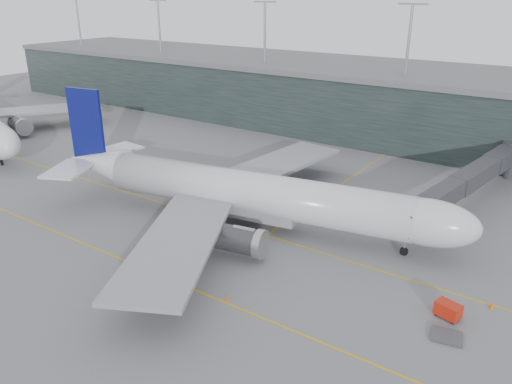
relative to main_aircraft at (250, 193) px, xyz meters
The scene contains 17 objects.
ground 5.73m from the main_aircraft, 116.17° to the left, with size 320.00×320.00×0.00m, color #5D5D62.
taxiline_a 5.31m from the main_aircraft, 131.09° to the right, with size 160.00×0.25×0.02m, color #C19412.
taxiline_b 18.18m from the main_aircraft, 94.12° to the right, with size 160.00×0.25×0.02m, color #C19412.
taxiline_lead_main 23.40m from the main_aircraft, 80.58° to the left, with size 0.25×60.00×0.02m, color #C19412.
taxiline_lead_adj 79.68m from the main_aircraft, 163.52° to the left, with size 0.25×60.00×0.02m, color #C19412.
terminal 60.63m from the main_aircraft, 91.19° to the left, with size 240.00×36.00×29.00m.
main_aircraft is the anchor object (origin of this frame).
jet_bridge 36.11m from the main_aircraft, 48.50° to the left, with size 10.21×44.19×6.75m.
gse_cart 30.56m from the main_aircraft, 12.29° to the right, with size 2.82×2.16×1.70m.
baggage_dolly 32.37m from the main_aircraft, 17.86° to the right, with size 2.96×2.37×0.30m, color #3A3A3F.
uld_a 14.70m from the main_aircraft, 118.79° to the left, with size 2.56×2.19×2.08m.
uld_b 14.50m from the main_aircraft, 103.45° to the left, with size 1.98×1.69×1.61m.
uld_c 12.64m from the main_aircraft, 93.33° to the left, with size 2.22×1.98×1.69m.
cone_nose 33.48m from the main_aircraft, ahead, with size 0.49×0.49×0.78m, color #D5540B.
cone_wing_stbd 19.52m from the main_aircraft, 62.61° to the right, with size 0.40×0.40×0.63m, color #D0470B.
cone_wing_port 14.70m from the main_aircraft, 61.23° to the left, with size 0.46×0.46×0.73m, color #D7420B.
cone_tail 13.16m from the main_aircraft, 139.13° to the right, with size 0.42×0.42×0.67m, color #E34E0C.
Camera 1 is at (38.98, -55.97, 31.66)m, focal length 35.00 mm.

